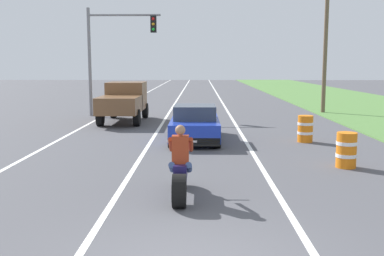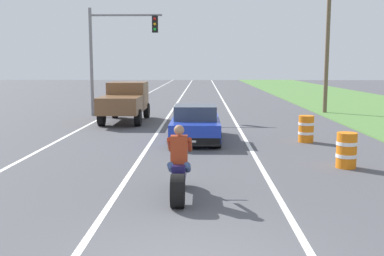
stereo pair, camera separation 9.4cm
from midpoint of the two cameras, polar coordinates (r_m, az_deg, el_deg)
The scene contains 10 objects.
lane_stripe_left_solid at distance 26.67m, azimuth -10.94°, elevation 1.65°, with size 0.14×120.00×0.01m, color white.
lane_stripe_right_solid at distance 26.15m, azimuth 4.70°, elevation 1.64°, with size 0.14×120.00×0.01m, color white.
lane_stripe_centre_dashed at distance 26.17m, azimuth -3.20°, elevation 1.66°, with size 0.14×120.00×0.01m, color white.
motorcycle_with_rider at distance 9.78m, azimuth -1.74°, elevation -5.58°, with size 0.70×2.21×1.62m.
sports_car_blue at distance 17.27m, azimuth 0.21°, elevation 0.49°, with size 1.84×4.30×1.37m.
pickup_truck_left_lane_brown at distance 23.19m, azimuth -8.71°, elevation 3.50°, with size 2.02×4.80×1.98m.
traffic_light_mast_near at distance 25.96m, azimuth -10.28°, elevation 10.25°, with size 4.10×0.34×6.00m.
utility_pole_roadside at distance 28.01m, azimuth 16.35°, elevation 9.10°, with size 0.24×0.24×7.16m, color brown.
construction_barrel_nearest at distance 13.45m, azimuth 18.70°, elevation -2.63°, with size 0.58×0.58×1.00m.
construction_barrel_mid at distance 17.45m, azimuth 13.95°, elevation -0.09°, with size 0.58×0.58×1.00m.
Camera 1 is at (0.03, -5.94, 2.89)m, focal length 42.28 mm.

